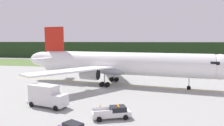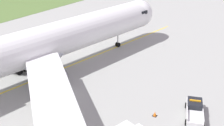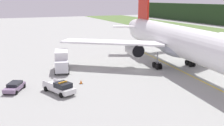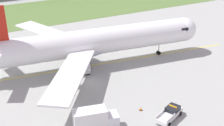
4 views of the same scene
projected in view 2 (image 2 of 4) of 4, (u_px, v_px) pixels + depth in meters
The scene contains 5 objects.
ground at pixel (65, 96), 41.85m from camera, with size 320.00×320.00×0.00m, color #999B96.
taxiway_centerline_main at pixel (51, 73), 48.42m from camera, with size 70.16×0.30×0.01m, color yellow.
airliner at pixel (45, 44), 45.72m from camera, with size 54.65×43.66×15.39m.
ops_pickup_truck at pixel (195, 110), 37.11m from camera, with size 6.04×4.12×1.94m.
apron_cone at pixel (155, 114), 37.35m from camera, with size 0.54×0.54×0.68m.
Camera 2 is at (-24.56, -26.80, 22.38)m, focal length 45.88 mm.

